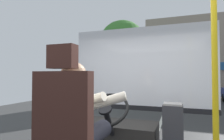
# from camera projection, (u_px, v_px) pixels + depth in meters

# --- Properties ---
(ground) EXTENTS (18.00, 44.00, 0.06)m
(ground) POSITION_uv_depth(u_px,v_px,m) (166.00, 108.00, 10.00)
(ground) COLOR #383838
(bus_driver) EXTENTS (0.77, 0.57, 0.74)m
(bus_driver) POSITION_uv_depth(u_px,v_px,m) (78.00, 118.00, 1.62)
(bus_driver) COLOR #282833
(bus_driver) RESTS_ON driver_seat
(steering_console) EXTENTS (1.10, 1.05, 0.85)m
(steering_console) POSITION_uv_depth(u_px,v_px,m) (118.00, 135.00, 2.66)
(steering_console) COLOR #282623
(steering_console) RESTS_ON bus_floor
(handrail_pole) EXTENTS (0.04, 0.04, 2.08)m
(handrail_pole) POSITION_uv_depth(u_px,v_px,m) (215.00, 81.00, 1.41)
(handrail_pole) COLOR gold
(handrail_pole) RESTS_ON bus_floor
(fare_box) EXTENTS (0.23, 0.24, 0.75)m
(fare_box) POSITION_uv_depth(u_px,v_px,m) (173.00, 134.00, 2.24)
(fare_box) COLOR #333338
(fare_box) RESTS_ON bus_floor
(windshield_panel) EXTENTS (2.50, 0.08, 1.48)m
(windshield_panel) POSITION_uv_depth(u_px,v_px,m) (140.00, 78.00, 3.30)
(windshield_panel) COLOR silver
(street_tree) EXTENTS (3.17, 3.17, 5.47)m
(street_tree) POSITION_uv_depth(u_px,v_px,m) (122.00, 44.00, 12.58)
(street_tree) COLOR #4C3828
(street_tree) RESTS_ON ground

